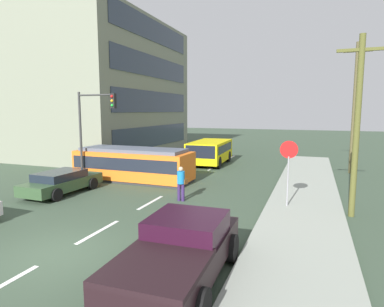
{
  "coord_description": "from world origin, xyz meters",
  "views": [
    {
      "loc": [
        7.07,
        -7.38,
        4.31
      ],
      "look_at": [
        0.74,
        9.59,
        1.93
      ],
      "focal_mm": 30.64,
      "sensor_mm": 36.0,
      "label": 1
    }
  ],
  "objects_px": {
    "streetcar_tram": "(133,164)",
    "stop_sign": "(289,160)",
    "city_bus": "(210,151)",
    "utility_pole_near": "(357,124)",
    "pedestrian_crossing": "(181,182)",
    "traffic_light_mast": "(93,120)",
    "parked_sedan_mid": "(62,182)",
    "pickup_truck_parked": "(181,251)",
    "parked_sedan_far": "(135,160)",
    "utility_pole_mid": "(354,106)"
  },
  "relations": [
    {
      "from": "streetcar_tram",
      "to": "parked_sedan_far",
      "type": "xyz_separation_m",
      "value": [
        -2.25,
        3.96,
        -0.42
      ]
    },
    {
      "from": "parked_sedan_far",
      "to": "traffic_light_mast",
      "type": "distance_m",
      "value": 6.26
    },
    {
      "from": "streetcar_tram",
      "to": "traffic_light_mast",
      "type": "bearing_deg",
      "value": -141.01
    },
    {
      "from": "streetcar_tram",
      "to": "utility_pole_mid",
      "type": "distance_m",
      "value": 15.19
    },
    {
      "from": "utility_pole_near",
      "to": "pedestrian_crossing",
      "type": "bearing_deg",
      "value": -177.52
    },
    {
      "from": "stop_sign",
      "to": "parked_sedan_far",
      "type": "bearing_deg",
      "value": 149.59
    },
    {
      "from": "pickup_truck_parked",
      "to": "utility_pole_mid",
      "type": "xyz_separation_m",
      "value": [
        5.49,
        17.47,
        3.79
      ]
    },
    {
      "from": "city_bus",
      "to": "stop_sign",
      "type": "height_order",
      "value": "stop_sign"
    },
    {
      "from": "stop_sign",
      "to": "utility_pole_near",
      "type": "distance_m",
      "value": 3.02
    },
    {
      "from": "utility_pole_mid",
      "to": "streetcar_tram",
      "type": "bearing_deg",
      "value": -150.5
    },
    {
      "from": "pedestrian_crossing",
      "to": "parked_sedan_mid",
      "type": "bearing_deg",
      "value": -172.5
    },
    {
      "from": "city_bus",
      "to": "parked_sedan_far",
      "type": "bearing_deg",
      "value": -143.07
    },
    {
      "from": "pickup_truck_parked",
      "to": "parked_sedan_far",
      "type": "xyz_separation_m",
      "value": [
        -9.61,
        14.16,
        -0.18
      ]
    },
    {
      "from": "traffic_light_mast",
      "to": "streetcar_tram",
      "type": "bearing_deg",
      "value": 38.99
    },
    {
      "from": "parked_sedan_mid",
      "to": "stop_sign",
      "type": "bearing_deg",
      "value": 6.51
    },
    {
      "from": "pedestrian_crossing",
      "to": "stop_sign",
      "type": "relative_size",
      "value": 0.58
    },
    {
      "from": "city_bus",
      "to": "parked_sedan_far",
      "type": "height_order",
      "value": "city_bus"
    },
    {
      "from": "parked_sedan_mid",
      "to": "traffic_light_mast",
      "type": "height_order",
      "value": "traffic_light_mast"
    },
    {
      "from": "streetcar_tram",
      "to": "traffic_light_mast",
      "type": "height_order",
      "value": "traffic_light_mast"
    },
    {
      "from": "parked_sedan_far",
      "to": "traffic_light_mast",
      "type": "relative_size",
      "value": 0.77
    },
    {
      "from": "pedestrian_crossing",
      "to": "stop_sign",
      "type": "bearing_deg",
      "value": 5.21
    },
    {
      "from": "parked_sedan_mid",
      "to": "utility_pole_near",
      "type": "xyz_separation_m",
      "value": [
        13.8,
        1.16,
        3.17
      ]
    },
    {
      "from": "pedestrian_crossing",
      "to": "pickup_truck_parked",
      "type": "xyz_separation_m",
      "value": [
        2.82,
        -6.88,
        -0.15
      ]
    },
    {
      "from": "city_bus",
      "to": "utility_pole_near",
      "type": "height_order",
      "value": "utility_pole_near"
    },
    {
      "from": "parked_sedan_far",
      "to": "utility_pole_mid",
      "type": "distance_m",
      "value": 15.96
    },
    {
      "from": "pickup_truck_parked",
      "to": "parked_sedan_mid",
      "type": "xyz_separation_m",
      "value": [
        -9.19,
        6.04,
        -0.17
      ]
    },
    {
      "from": "pedestrian_crossing",
      "to": "utility_pole_near",
      "type": "height_order",
      "value": "utility_pole_near"
    },
    {
      "from": "city_bus",
      "to": "pickup_truck_parked",
      "type": "distance_m",
      "value": 18.43
    },
    {
      "from": "streetcar_tram",
      "to": "stop_sign",
      "type": "bearing_deg",
      "value": -17.01
    },
    {
      "from": "stop_sign",
      "to": "utility_pole_mid",
      "type": "xyz_separation_m",
      "value": [
        3.45,
        10.15,
        2.39
      ]
    },
    {
      "from": "parked_sedan_mid",
      "to": "traffic_light_mast",
      "type": "bearing_deg",
      "value": 88.89
    },
    {
      "from": "stop_sign",
      "to": "traffic_light_mast",
      "type": "relative_size",
      "value": 0.53
    },
    {
      "from": "city_bus",
      "to": "parked_sedan_far",
      "type": "distance_m",
      "value": 6.06
    },
    {
      "from": "pedestrian_crossing",
      "to": "parked_sedan_mid",
      "type": "distance_m",
      "value": 6.44
    },
    {
      "from": "parked_sedan_mid",
      "to": "parked_sedan_far",
      "type": "distance_m",
      "value": 8.13
    },
    {
      "from": "city_bus",
      "to": "stop_sign",
      "type": "bearing_deg",
      "value": -56.9
    },
    {
      "from": "city_bus",
      "to": "traffic_light_mast",
      "type": "distance_m",
      "value": 10.38
    },
    {
      "from": "streetcar_tram",
      "to": "utility_pole_near",
      "type": "relative_size",
      "value": 1.02
    },
    {
      "from": "pedestrian_crossing",
      "to": "parked_sedan_mid",
      "type": "xyz_separation_m",
      "value": [
        -6.38,
        -0.84,
        -0.32
      ]
    },
    {
      "from": "parked_sedan_mid",
      "to": "utility_pole_near",
      "type": "bearing_deg",
      "value": 4.81
    },
    {
      "from": "pedestrian_crossing",
      "to": "traffic_light_mast",
      "type": "height_order",
      "value": "traffic_light_mast"
    },
    {
      "from": "streetcar_tram",
      "to": "utility_pole_near",
      "type": "bearing_deg",
      "value": -14.07
    },
    {
      "from": "pedestrian_crossing",
      "to": "stop_sign",
      "type": "distance_m",
      "value": 5.04
    },
    {
      "from": "parked_sedan_far",
      "to": "stop_sign",
      "type": "height_order",
      "value": "stop_sign"
    },
    {
      "from": "streetcar_tram",
      "to": "utility_pole_near",
      "type": "height_order",
      "value": "utility_pole_near"
    },
    {
      "from": "utility_pole_near",
      "to": "pickup_truck_parked",
      "type": "bearing_deg",
      "value": -122.61
    },
    {
      "from": "city_bus",
      "to": "utility_pole_near",
      "type": "relative_size",
      "value": 0.77
    },
    {
      "from": "city_bus",
      "to": "pedestrian_crossing",
      "type": "relative_size",
      "value": 3.35
    },
    {
      "from": "streetcar_tram",
      "to": "city_bus",
      "type": "height_order",
      "value": "streetcar_tram"
    },
    {
      "from": "streetcar_tram",
      "to": "utility_pole_near",
      "type": "distance_m",
      "value": 12.65
    }
  ]
}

